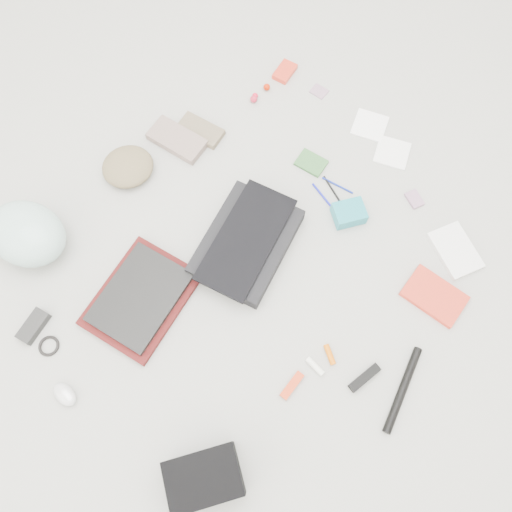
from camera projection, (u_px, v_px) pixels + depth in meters
ground_plane at (256, 261)px, 1.80m from camera, size 4.00×4.00×0.00m
messenger_bag at (246, 243)px, 1.78m from camera, size 0.47×0.42×0.07m
bag_flap at (246, 239)px, 1.75m from camera, size 0.47×0.36×0.01m
laptop_sleeve at (141, 299)px, 1.73m from camera, size 0.45×0.39×0.03m
laptop at (140, 297)px, 1.71m from camera, size 0.39×0.34×0.02m
bike_helmet at (27, 234)px, 1.74m from camera, size 0.32×0.35×0.17m
beanie at (128, 167)px, 1.89m from camera, size 0.25×0.24×0.07m
mitten_left at (177, 140)px, 1.96m from camera, size 0.18×0.25×0.03m
mitten_right at (201, 130)px, 1.98m from camera, size 0.15×0.20×0.03m
power_brick at (34, 326)px, 1.69m from camera, size 0.13×0.10×0.03m
cable_coil at (49, 346)px, 1.68m from camera, size 0.08×0.08×0.01m
mouse at (65, 394)px, 1.61m from camera, size 0.07×0.10×0.04m
camera_bag at (204, 478)px, 1.48m from camera, size 0.26×0.22×0.14m
multitool at (292, 385)px, 1.63m from camera, size 0.10×0.05×0.02m
toiletry_tube_white at (315, 366)px, 1.65m from camera, size 0.03×0.07×0.02m
toiletry_tube_orange at (330, 355)px, 1.67m from camera, size 0.04×0.07×0.02m
u_lock at (364, 378)px, 1.64m from camera, size 0.12×0.03×0.02m
bike_pump at (403, 389)px, 1.62m from camera, size 0.28×0.15×0.03m
book_red at (434, 296)px, 1.74m from camera, size 0.18×0.23×0.02m
book_white at (455, 250)px, 1.80m from camera, size 0.18×0.22×0.02m
notepad at (311, 163)px, 1.93m from camera, size 0.11×0.13×0.01m
pen_blue at (324, 197)px, 1.88m from camera, size 0.02×0.14×0.01m
pen_black at (332, 190)px, 1.89m from camera, size 0.03×0.13×0.01m
pen_navy at (338, 185)px, 1.90m from camera, size 0.05×0.13×0.01m
accordion_wallet at (349, 213)px, 1.83m from camera, size 0.14×0.13×0.06m
card_deck at (414, 199)px, 1.88m from camera, size 0.06×0.08×0.01m
napkin_top at (370, 125)px, 2.00m from camera, size 0.18×0.18×0.01m
napkin_bottom at (392, 153)px, 1.95m from camera, size 0.17×0.17×0.01m
lollipop_a at (254, 99)px, 2.03m from camera, size 0.04×0.04×0.03m
lollipop_b at (255, 96)px, 2.04m from camera, size 0.03×0.03×0.02m
lollipop_c at (267, 87)px, 2.05m from camera, size 0.04×0.04×0.03m
altoids_tin at (285, 72)px, 2.08m from camera, size 0.12×0.10×0.02m
stamp_sheet at (319, 91)px, 2.06m from camera, size 0.07×0.08×0.00m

